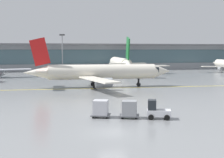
% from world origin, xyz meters
% --- Properties ---
extents(ground_plane, '(400.00, 400.00, 0.00)m').
position_xyz_m(ground_plane, '(0.00, 0.00, 0.00)').
color(ground_plane, gray).
extents(taxiway_centreline_stripe, '(109.83, 6.77, 0.01)m').
position_xyz_m(taxiway_centreline_stripe, '(5.58, 32.05, 0.00)').
color(taxiway_centreline_stripe, yellow).
rests_on(taxiway_centreline_stripe, ground_plane).
extents(terminal_concourse, '(212.50, 11.00, 9.60)m').
position_xyz_m(terminal_concourse, '(0.00, 87.86, 4.92)').
color(terminal_concourse, '#9EA3A8').
rests_on(terminal_concourse, ground_plane).
extents(gate_airplane_2, '(30.59, 33.04, 10.94)m').
position_xyz_m(gate_airplane_2, '(17.15, 65.10, 3.28)').
color(gate_airplane_2, silver).
rests_on(gate_airplane_2, ground_plane).
extents(taxiing_regional_jet, '(29.97, 27.83, 9.92)m').
position_xyz_m(taxiing_regional_jet, '(5.20, 34.07, 2.98)').
color(taxiing_regional_jet, silver).
rests_on(taxiing_regional_jet, ground_plane).
extents(baggage_tug, '(2.92, 2.29, 2.10)m').
position_xyz_m(baggage_tug, '(5.93, 4.38, 0.89)').
color(baggage_tug, silver).
rests_on(baggage_tug, ground_plane).
extents(cargo_dolly_lead, '(2.51, 2.20, 1.94)m').
position_xyz_m(cargo_dolly_lead, '(3.10, 5.37, 1.05)').
color(cargo_dolly_lead, '#595B60').
rests_on(cargo_dolly_lead, ground_plane).
extents(cargo_dolly_trailing, '(2.51, 2.20, 1.94)m').
position_xyz_m(cargo_dolly_trailing, '(0.06, 6.43, 1.05)').
color(cargo_dolly_trailing, '#595B60').
rests_on(cargo_dolly_trailing, ground_plane).
extents(apron_light_mast_1, '(1.80, 0.36, 12.73)m').
position_xyz_m(apron_light_mast_1, '(0.64, 80.42, 7.04)').
color(apron_light_mast_1, gray).
rests_on(apron_light_mast_1, ground_plane).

